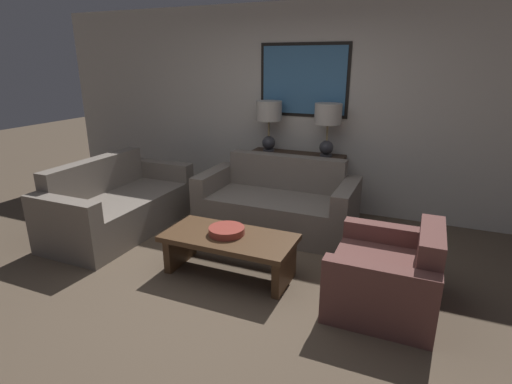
{
  "coord_description": "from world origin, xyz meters",
  "views": [
    {
      "loc": [
        1.53,
        -2.79,
        1.94
      ],
      "look_at": [
        -0.01,
        0.8,
        0.65
      ],
      "focal_mm": 28.0,
      "sensor_mm": 36.0,
      "label": 1
    }
  ],
  "objects_px": {
    "table_lamp_right": "(328,120)",
    "armchair_near_back_wall": "(388,276)",
    "console_table": "(295,182)",
    "decorative_bowl": "(227,231)",
    "table_lamp_left": "(269,117)",
    "couch_by_side": "(119,206)",
    "couch_by_back_wall": "(277,205)",
    "coffee_table": "(229,245)"
  },
  "relations": [
    {
      "from": "table_lamp_left",
      "to": "couch_by_side",
      "type": "bearing_deg",
      "value": -132.48
    },
    {
      "from": "table_lamp_right",
      "to": "coffee_table",
      "type": "distance_m",
      "value": 2.16
    },
    {
      "from": "couch_by_side",
      "to": "armchair_near_back_wall",
      "type": "distance_m",
      "value": 3.14
    },
    {
      "from": "couch_by_back_wall",
      "to": "table_lamp_left",
      "type": "bearing_deg",
      "value": 119.46
    },
    {
      "from": "couch_by_side",
      "to": "coffee_table",
      "type": "distance_m",
      "value": 1.75
    },
    {
      "from": "couch_by_side",
      "to": "decorative_bowl",
      "type": "height_order",
      "value": "couch_by_side"
    },
    {
      "from": "console_table",
      "to": "decorative_bowl",
      "type": "height_order",
      "value": "console_table"
    },
    {
      "from": "table_lamp_left",
      "to": "couch_by_back_wall",
      "type": "bearing_deg",
      "value": -60.54
    },
    {
      "from": "table_lamp_left",
      "to": "armchair_near_back_wall",
      "type": "bearing_deg",
      "value": -45.88
    },
    {
      "from": "table_lamp_left",
      "to": "armchair_near_back_wall",
      "type": "height_order",
      "value": "table_lamp_left"
    },
    {
      "from": "couch_by_back_wall",
      "to": "couch_by_side",
      "type": "xyz_separation_m",
      "value": [
        -1.73,
        -0.77,
        0.0
      ]
    },
    {
      "from": "couch_by_back_wall",
      "to": "table_lamp_right",
      "type": "bearing_deg",
      "value": 60.54
    },
    {
      "from": "table_lamp_right",
      "to": "decorative_bowl",
      "type": "bearing_deg",
      "value": -103.69
    },
    {
      "from": "table_lamp_right",
      "to": "coffee_table",
      "type": "bearing_deg",
      "value": -102.56
    },
    {
      "from": "table_lamp_left",
      "to": "coffee_table",
      "type": "distance_m",
      "value": 2.15
    },
    {
      "from": "console_table",
      "to": "coffee_table",
      "type": "height_order",
      "value": "console_table"
    },
    {
      "from": "coffee_table",
      "to": "console_table",
      "type": "bearing_deg",
      "value": 89.05
    },
    {
      "from": "table_lamp_left",
      "to": "couch_by_side",
      "type": "height_order",
      "value": "table_lamp_left"
    },
    {
      "from": "table_lamp_right",
      "to": "couch_by_back_wall",
      "type": "xyz_separation_m",
      "value": [
        -0.39,
        -0.69,
        -0.95
      ]
    },
    {
      "from": "table_lamp_left",
      "to": "coffee_table",
      "type": "relative_size",
      "value": 0.54
    },
    {
      "from": "armchair_near_back_wall",
      "to": "coffee_table",
      "type": "bearing_deg",
      "value": -177.36
    },
    {
      "from": "console_table",
      "to": "table_lamp_left",
      "type": "xyz_separation_m",
      "value": [
        -0.39,
        -0.0,
        0.85
      ]
    },
    {
      "from": "console_table",
      "to": "couch_by_side",
      "type": "xyz_separation_m",
      "value": [
        -1.73,
        -1.46,
        -0.1
      ]
    },
    {
      "from": "console_table",
      "to": "table_lamp_left",
      "type": "bearing_deg",
      "value": -180.0
    },
    {
      "from": "console_table",
      "to": "couch_by_back_wall",
      "type": "relative_size",
      "value": 0.68
    },
    {
      "from": "couch_by_back_wall",
      "to": "decorative_bowl",
      "type": "bearing_deg",
      "value": -93.21
    },
    {
      "from": "table_lamp_left",
      "to": "coffee_table",
      "type": "xyz_separation_m",
      "value": [
        0.36,
        -1.9,
        -0.94
      ]
    },
    {
      "from": "decorative_bowl",
      "to": "couch_by_side",
      "type": "bearing_deg",
      "value": 165.83
    },
    {
      "from": "console_table",
      "to": "coffee_table",
      "type": "xyz_separation_m",
      "value": [
        -0.03,
        -1.9,
        -0.1
      ]
    },
    {
      "from": "table_lamp_right",
      "to": "armchair_near_back_wall",
      "type": "height_order",
      "value": "table_lamp_right"
    },
    {
      "from": "table_lamp_left",
      "to": "armchair_near_back_wall",
      "type": "relative_size",
      "value": 0.7
    },
    {
      "from": "table_lamp_left",
      "to": "couch_by_back_wall",
      "type": "xyz_separation_m",
      "value": [
        0.39,
        -0.69,
        -0.95
      ]
    },
    {
      "from": "coffee_table",
      "to": "table_lamp_left",
      "type": "bearing_deg",
      "value": 100.74
    },
    {
      "from": "console_table",
      "to": "armchair_near_back_wall",
      "type": "height_order",
      "value": "console_table"
    },
    {
      "from": "couch_by_back_wall",
      "to": "decorative_bowl",
      "type": "height_order",
      "value": "couch_by_back_wall"
    },
    {
      "from": "table_lamp_right",
      "to": "console_table",
      "type": "bearing_deg",
      "value": 180.0
    },
    {
      "from": "table_lamp_right",
      "to": "armchair_near_back_wall",
      "type": "bearing_deg",
      "value": -61.51
    },
    {
      "from": "couch_by_side",
      "to": "table_lamp_right",
      "type": "bearing_deg",
      "value": 34.56
    },
    {
      "from": "couch_by_back_wall",
      "to": "decorative_bowl",
      "type": "xyz_separation_m",
      "value": [
        -0.07,
        -1.19,
        0.14
      ]
    },
    {
      "from": "table_lamp_left",
      "to": "armchair_near_back_wall",
      "type": "xyz_separation_m",
      "value": [
        1.78,
        -1.83,
        -0.98
      ]
    },
    {
      "from": "console_table",
      "to": "table_lamp_right",
      "type": "bearing_deg",
      "value": -0.0
    },
    {
      "from": "console_table",
      "to": "table_lamp_left",
      "type": "height_order",
      "value": "table_lamp_left"
    }
  ]
}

